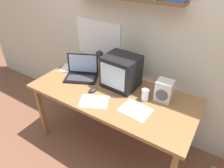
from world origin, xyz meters
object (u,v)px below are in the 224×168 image
corner_desk (112,97)px  loose_paper_near_laptop (135,110)px  desk_lamp (100,58)px  space_heater (164,91)px  computer_mouse (93,90)px  laptop (82,72)px  crt_monitor (121,72)px  loose_paper_near_monitor (70,68)px  printed_handout (94,101)px  juice_glass (145,95)px

corner_desk → loose_paper_near_laptop: 0.36m
desk_lamp → space_heater: size_ratio=1.39×
computer_mouse → loose_paper_near_laptop: (0.50, -0.03, -0.01)m
laptop → desk_lamp: 0.26m
crt_monitor → laptop: crt_monitor is taller
corner_desk → loose_paper_near_monitor: loose_paper_near_monitor is taller
crt_monitor → desk_lamp: size_ratio=1.22×
corner_desk → loose_paper_near_monitor: (-0.71, 0.15, 0.06)m
laptop → loose_paper_near_laptop: size_ratio=1.50×
printed_handout → corner_desk: bearing=74.3°
juice_glass → computer_mouse: (-0.51, -0.15, -0.04)m
loose_paper_near_laptop → laptop: bearing=165.6°
corner_desk → crt_monitor: size_ratio=4.69×
loose_paper_near_monitor → crt_monitor: bearing=0.4°
crt_monitor → corner_desk: bearing=-91.5°
corner_desk → laptop: bearing=170.0°
corner_desk → printed_handout: (-0.06, -0.22, 0.06)m
crt_monitor → laptop: (-0.47, -0.07, -0.11)m
space_heater → printed_handout: size_ratio=0.65×
crt_monitor → loose_paper_near_monitor: size_ratio=1.34×
printed_handout → desk_lamp: bearing=117.9°
desk_lamp → loose_paper_near_laptop: desk_lamp is taller
laptop → loose_paper_near_monitor: 0.27m
loose_paper_near_monitor → loose_paper_near_laptop: 1.07m
crt_monitor → juice_glass: size_ratio=3.02×
desk_lamp → computer_mouse: bearing=-54.5°
laptop → space_heater: 0.94m
corner_desk → loose_paper_near_monitor: 0.73m
space_heater → computer_mouse: 0.70m
loose_paper_near_monitor → desk_lamp: bearing=13.4°
space_heater → computer_mouse: space_heater is taller
laptop → space_heater: bearing=-20.7°
space_heater → printed_handout: 0.67m
space_heater → loose_paper_near_laptop: bearing=-121.5°
corner_desk → space_heater: (0.48, 0.16, 0.17)m
loose_paper_near_monitor → loose_paper_near_laptop: bearing=-14.6°
loose_paper_near_laptop → computer_mouse: bearing=176.4°
crt_monitor → printed_handout: crt_monitor is taller
corner_desk → juice_glass: bearing=10.6°
desk_lamp → printed_handout: bearing=-48.8°
desk_lamp → computer_mouse: 0.41m
laptop → space_heater: laptop is taller
crt_monitor → loose_paper_near_monitor: bearing=-176.4°
corner_desk → laptop: (-0.46, 0.08, 0.12)m
crt_monitor → printed_handout: size_ratio=1.10×
loose_paper_near_laptop → desk_lamp: bearing=150.1°
desk_lamp → loose_paper_near_monitor: 0.46m
desk_lamp → computer_mouse: desk_lamp is taller
printed_handout → space_heater: bearing=35.1°
crt_monitor → computer_mouse: bearing=-124.2°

